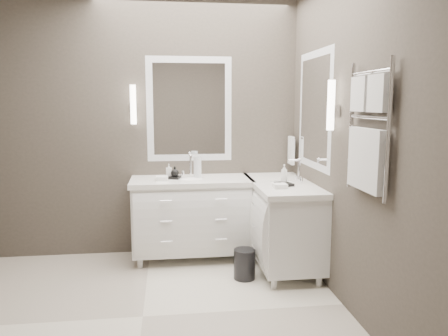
{
  "coord_description": "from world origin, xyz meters",
  "views": [
    {
      "loc": [
        0.22,
        -3.18,
        1.62
      ],
      "look_at": [
        0.72,
        0.7,
        1.03
      ],
      "focal_mm": 35.0,
      "sensor_mm": 36.0,
      "label": 1
    }
  ],
  "objects": [
    {
      "name": "floor",
      "position": [
        0.0,
        0.0,
        -0.01
      ],
      "size": [
        3.2,
        3.0,
        0.01
      ],
      "primitive_type": "cube",
      "color": "white",
      "rests_on": "ground"
    },
    {
      "name": "wall_back",
      "position": [
        0.0,
        1.5,
        1.35
      ],
      "size": [
        3.2,
        0.01,
        2.7
      ],
      "primitive_type": "cube",
      "color": "#443D36",
      "rests_on": "floor"
    },
    {
      "name": "wall_front",
      "position": [
        0.0,
        -1.5,
        1.35
      ],
      "size": [
        3.2,
        0.01,
        2.7
      ],
      "primitive_type": "cube",
      "color": "#443D36",
      "rests_on": "floor"
    },
    {
      "name": "wall_right",
      "position": [
        1.6,
        0.0,
        1.35
      ],
      "size": [
        0.01,
        3.0,
        2.7
      ],
      "primitive_type": "cube",
      "color": "#443D36",
      "rests_on": "floor"
    },
    {
      "name": "vanity_back",
      "position": [
        0.45,
        1.23,
        0.49
      ],
      "size": [
        1.24,
        0.59,
        0.97
      ],
      "color": "white",
      "rests_on": "floor"
    },
    {
      "name": "vanity_right",
      "position": [
        1.33,
        0.9,
        0.49
      ],
      "size": [
        0.59,
        1.24,
        0.97
      ],
      "color": "white",
      "rests_on": "floor"
    },
    {
      "name": "mirror_back",
      "position": [
        0.45,
        1.49,
        1.55
      ],
      "size": [
        0.9,
        0.02,
        1.1
      ],
      "color": "white",
      "rests_on": "wall_back"
    },
    {
      "name": "mirror_right",
      "position": [
        1.59,
        0.8,
        1.55
      ],
      "size": [
        0.02,
        0.9,
        1.1
      ],
      "color": "white",
      "rests_on": "wall_right"
    },
    {
      "name": "sconce_back",
      "position": [
        -0.13,
        1.43,
        1.59
      ],
      "size": [
        0.06,
        0.06,
        0.4
      ],
      "color": "white",
      "rests_on": "wall_back"
    },
    {
      "name": "sconce_right",
      "position": [
        1.53,
        0.22,
        1.59
      ],
      "size": [
        0.06,
        0.06,
        0.4
      ],
      "color": "white",
      "rests_on": "wall_right"
    },
    {
      "name": "towel_bar_corner",
      "position": [
        1.54,
        1.36,
        1.12
      ],
      "size": [
        0.03,
        0.22,
        0.3
      ],
      "color": "white",
      "rests_on": "wall_right"
    },
    {
      "name": "towel_ladder",
      "position": [
        1.55,
        -0.4,
        1.39
      ],
      "size": [
        0.06,
        0.58,
        0.9
      ],
      "color": "white",
      "rests_on": "wall_right"
    },
    {
      "name": "waste_bin",
      "position": [
        0.9,
        0.62,
        0.14
      ],
      "size": [
        0.26,
        0.26,
        0.28
      ],
      "primitive_type": "cylinder",
      "rotation": [
        0.0,
        0.0,
        -0.36
      ],
      "color": "black",
      "rests_on": "floor"
    },
    {
      "name": "amenity_tray_back",
      "position": [
        0.25,
        1.25,
        0.86
      ],
      "size": [
        0.2,
        0.17,
        0.03
      ],
      "primitive_type": "cube",
      "rotation": [
        0.0,
        0.0,
        -0.29
      ],
      "color": "black",
      "rests_on": "vanity_back"
    },
    {
      "name": "amenity_tray_right",
      "position": [
        1.29,
        0.74,
        0.86
      ],
      "size": [
        0.17,
        0.2,
        0.03
      ],
      "primitive_type": "cube",
      "rotation": [
        0.0,
        0.0,
        0.28
      ],
      "color": "black",
      "rests_on": "vanity_right"
    },
    {
      "name": "water_bottle",
      "position": [
        0.51,
        1.22,
        0.96
      ],
      "size": [
        0.08,
        0.08,
        0.22
      ],
      "primitive_type": "cylinder",
      "rotation": [
        0.0,
        0.0,
        0.05
      ],
      "color": "silver",
      "rests_on": "vanity_back"
    },
    {
      "name": "soap_bottle_a",
      "position": [
        0.22,
        1.27,
        0.94
      ],
      "size": [
        0.06,
        0.06,
        0.12
      ],
      "primitive_type": "imported",
      "rotation": [
        0.0,
        0.0,
        0.08
      ],
      "color": "white",
      "rests_on": "amenity_tray_back"
    },
    {
      "name": "soap_bottle_b",
      "position": [
        0.28,
        1.22,
        0.93
      ],
      "size": [
        0.1,
        0.1,
        0.1
      ],
      "primitive_type": "imported",
      "rotation": [
        0.0,
        0.0,
        0.21
      ],
      "color": "black",
      "rests_on": "amenity_tray_back"
    },
    {
      "name": "soap_bottle_c",
      "position": [
        1.29,
        0.74,
        0.96
      ],
      "size": [
        0.09,
        0.09,
        0.17
      ],
      "primitive_type": "imported",
      "rotation": [
        0.0,
        0.0,
        -0.41
      ],
      "color": "white",
      "rests_on": "amenity_tray_right"
    }
  ]
}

